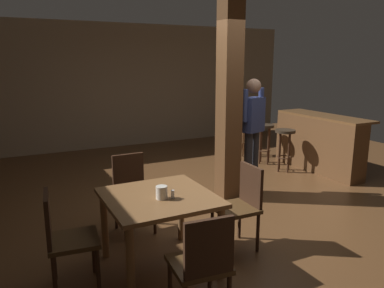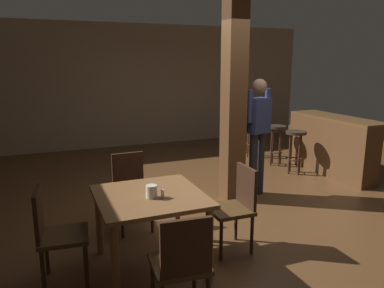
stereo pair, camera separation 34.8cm
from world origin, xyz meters
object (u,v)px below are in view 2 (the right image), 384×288
object	(u,v)px
dining_table	(150,206)
bar_stool_near	(296,142)
chair_east	(236,204)
bar_counter	(331,145)
napkin_cup	(152,191)
chair_west	(54,231)
bar_stool_mid	(277,136)
bar_stool_far	(253,128)
standing_person	(258,129)
salt_shaker	(162,194)
chair_south	(182,262)
chair_north	(131,187)

from	to	relation	value
dining_table	bar_stool_near	size ratio (longest dim) A/B	1.30
chair_east	bar_counter	bearing A→B (deg)	31.82
napkin_cup	bar_stool_near	distance (m)	3.86
chair_east	napkin_cup	bearing A→B (deg)	-176.08
chair_west	bar_stool_mid	distance (m)	4.85
bar_stool_near	bar_stool_far	world-z (taller)	bar_stool_far
standing_person	bar_stool_far	world-z (taller)	standing_person
chair_west	napkin_cup	bearing A→B (deg)	-7.06
dining_table	standing_person	size ratio (longest dim) A/B	0.58
napkin_cup	salt_shaker	xyz separation A→B (m)	(0.09, -0.04, -0.02)
chair_east	standing_person	distance (m)	1.79
bar_stool_mid	chair_east	bearing A→B (deg)	-131.63
standing_person	bar_counter	size ratio (longest dim) A/B	0.93
chair_south	salt_shaker	size ratio (longest dim) A/B	11.01
chair_north	bar_stool_near	size ratio (longest dim) A/B	1.16
chair_west	standing_person	xyz separation A→B (m)	(2.88, 1.30, 0.50)
chair_west	bar_counter	xyz separation A→B (m)	(4.67, 1.75, 0.01)
chair_west	bar_stool_near	world-z (taller)	chair_west
chair_west	chair_south	bearing A→B (deg)	-47.10
chair_west	salt_shaker	world-z (taller)	chair_west
bar_stool_far	chair_north	bearing A→B (deg)	-142.40
chair_west	salt_shaker	distance (m)	1.00
salt_shaker	standing_person	bearing A→B (deg)	36.91
chair_south	chair_north	world-z (taller)	same
standing_person	bar_stool_far	xyz separation A→B (m)	(1.16, 2.02, -0.41)
napkin_cup	dining_table	bearing A→B (deg)	85.17
salt_shaker	standing_person	xyz separation A→B (m)	(1.92, 1.44, 0.23)
standing_person	salt_shaker	bearing A→B (deg)	-143.09
chair_north	bar_counter	bearing A→B (deg)	12.70
bar_counter	bar_stool_mid	world-z (taller)	bar_counter
bar_counter	bar_stool_far	distance (m)	1.70
bar_stool_near	bar_stool_mid	xyz separation A→B (m)	(0.01, 0.59, -0.01)
bar_stool_far	bar_counter	bearing A→B (deg)	-68.06
dining_table	bar_counter	size ratio (longest dim) A/B	0.54
salt_shaker	napkin_cup	bearing A→B (deg)	155.52
bar_stool_mid	salt_shaker	bearing A→B (deg)	-139.29
bar_counter	dining_table	bearing A→B (deg)	-155.11
bar_counter	bar_stool_near	distance (m)	0.62
salt_shaker	bar_counter	bearing A→B (deg)	26.99
salt_shaker	chair_north	bearing A→B (deg)	93.28
chair_west	bar_counter	size ratio (longest dim) A/B	0.48
chair_south	chair_north	xyz separation A→B (m)	(0.04, 1.81, 0.00)
chair_east	bar_counter	distance (m)	3.39
chair_north	napkin_cup	size ratio (longest dim) A/B	7.40
bar_stool_near	bar_stool_far	xyz separation A→B (m)	(-0.06, 1.33, 0.02)
chair_south	bar_stool_near	bearing A→B (deg)	41.74
chair_south	bar_stool_far	size ratio (longest dim) A/B	1.11
chair_north	chair_east	bearing A→B (deg)	-46.27
chair_west	bar_stool_far	bearing A→B (deg)	39.38
dining_table	salt_shaker	xyz separation A→B (m)	(0.08, -0.13, 0.15)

